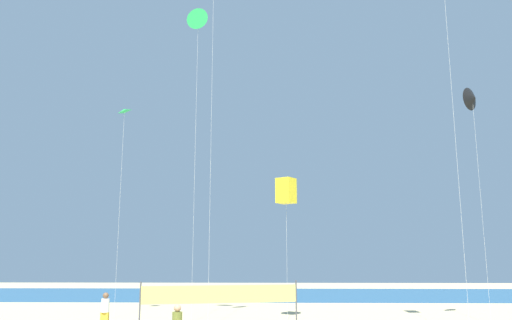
{
  "coord_description": "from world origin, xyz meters",
  "views": [
    {
      "loc": [
        1.81,
        -17.33,
        3.55
      ],
      "look_at": [
        1.09,
        10.68,
        8.96
      ],
      "focal_mm": 35.81,
      "sensor_mm": 36.0,
      "label": 1
    }
  ],
  "objects_px": {
    "kite_green_delta": "(198,20)",
    "kite_green_diamond": "(124,112)",
    "kite_black_delta": "(472,99)",
    "volleyball_net": "(221,296)",
    "beachgoer_white_shirt": "(105,309)",
    "kite_yellow_box": "(286,191)"
  },
  "relations": [
    {
      "from": "volleyball_net",
      "to": "kite_yellow_box",
      "type": "height_order",
      "value": "kite_yellow_box"
    },
    {
      "from": "kite_black_delta",
      "to": "kite_green_delta",
      "type": "height_order",
      "value": "kite_green_delta"
    },
    {
      "from": "kite_yellow_box",
      "to": "kite_green_delta",
      "type": "xyz_separation_m",
      "value": [
        -5.41,
        -0.84,
        10.66
      ]
    },
    {
      "from": "kite_black_delta",
      "to": "kite_yellow_box",
      "type": "distance_m",
      "value": 12.36
    },
    {
      "from": "kite_green_diamond",
      "to": "volleyball_net",
      "type": "bearing_deg",
      "value": -34.59
    },
    {
      "from": "volleyball_net",
      "to": "kite_green_diamond",
      "type": "distance_m",
      "value": 14.15
    },
    {
      "from": "volleyball_net",
      "to": "kite_black_delta",
      "type": "relative_size",
      "value": 0.59
    },
    {
      "from": "kite_yellow_box",
      "to": "kite_green_diamond",
      "type": "relative_size",
      "value": 0.62
    },
    {
      "from": "beachgoer_white_shirt",
      "to": "kite_green_diamond",
      "type": "height_order",
      "value": "kite_green_diamond"
    },
    {
      "from": "kite_green_delta",
      "to": "kite_green_diamond",
      "type": "relative_size",
      "value": 1.42
    },
    {
      "from": "kite_black_delta",
      "to": "kite_green_delta",
      "type": "distance_m",
      "value": 17.34
    },
    {
      "from": "volleyball_net",
      "to": "kite_green_diamond",
      "type": "bearing_deg",
      "value": 145.41
    },
    {
      "from": "kite_yellow_box",
      "to": "kite_black_delta",
      "type": "bearing_deg",
      "value": -5.48
    },
    {
      "from": "beachgoer_white_shirt",
      "to": "kite_green_diamond",
      "type": "bearing_deg",
      "value": 41.06
    },
    {
      "from": "volleyball_net",
      "to": "beachgoer_white_shirt",
      "type": "bearing_deg",
      "value": -178.38
    },
    {
      "from": "kite_black_delta",
      "to": "kite_green_delta",
      "type": "relative_size",
      "value": 0.72
    },
    {
      "from": "kite_black_delta",
      "to": "beachgoer_white_shirt",
      "type": "bearing_deg",
      "value": -173.64
    },
    {
      "from": "beachgoer_white_shirt",
      "to": "volleyball_net",
      "type": "distance_m",
      "value": 6.0
    },
    {
      "from": "beachgoer_white_shirt",
      "to": "kite_green_diamond",
      "type": "xyz_separation_m",
      "value": [
        -1.02,
        4.98,
        12.0
      ]
    },
    {
      "from": "kite_green_delta",
      "to": "kite_green_diamond",
      "type": "xyz_separation_m",
      "value": [
        -5.12,
        2.46,
        -5.23
      ]
    },
    {
      "from": "volleyball_net",
      "to": "kite_green_delta",
      "type": "xyz_separation_m",
      "value": [
        -1.86,
        2.35,
        16.57
      ]
    },
    {
      "from": "beachgoer_white_shirt",
      "to": "kite_yellow_box",
      "type": "height_order",
      "value": "kite_yellow_box"
    }
  ]
}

